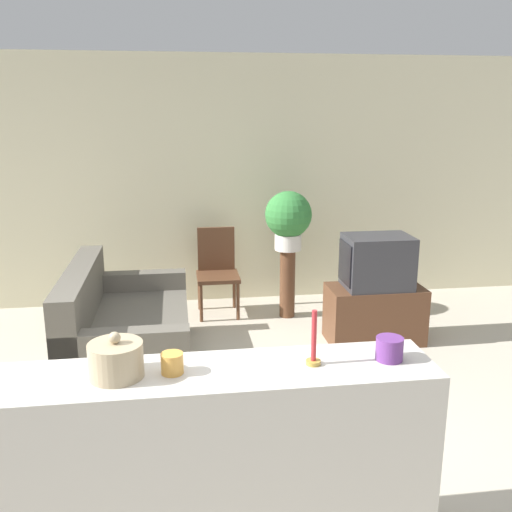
% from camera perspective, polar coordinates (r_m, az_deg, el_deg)
% --- Properties ---
extents(ground_plane, '(14.00, 14.00, 0.00)m').
position_cam_1_polar(ground_plane, '(3.56, -5.84, -22.34)').
color(ground_plane, beige).
extents(wall_back, '(9.00, 0.06, 2.70)m').
position_cam_1_polar(wall_back, '(6.33, -7.45, 7.32)').
color(wall_back, beige).
rests_on(wall_back, ground_plane).
extents(couch, '(0.97, 1.64, 0.88)m').
position_cam_1_polar(couch, '(4.94, -13.04, -7.61)').
color(couch, '#605B51').
rests_on(couch, ground_plane).
extents(tv_stand, '(0.88, 0.46, 0.53)m').
position_cam_1_polar(tv_stand, '(5.47, 11.76, -5.70)').
color(tv_stand, brown).
rests_on(tv_stand, ground_plane).
extents(television, '(0.61, 0.43, 0.48)m').
position_cam_1_polar(television, '(5.32, 11.98, -0.57)').
color(television, '#333338').
rests_on(television, tv_stand).
extents(wooden_chair, '(0.44, 0.44, 0.91)m').
position_cam_1_polar(wooden_chair, '(6.06, -3.90, -1.18)').
color(wooden_chair, brown).
rests_on(wooden_chair, ground_plane).
extents(plant_stand, '(0.16, 0.16, 0.72)m').
position_cam_1_polar(plant_stand, '(5.97, 3.16, -2.74)').
color(plant_stand, brown).
rests_on(plant_stand, ground_plane).
extents(potted_plant, '(0.48, 0.48, 0.61)m').
position_cam_1_polar(potted_plant, '(5.80, 3.25, 3.88)').
color(potted_plant, white).
rests_on(potted_plant, plant_stand).
extents(foreground_counter, '(2.21, 0.44, 0.98)m').
position_cam_1_polar(foreground_counter, '(2.88, -5.68, -20.23)').
color(foreground_counter, beige).
rests_on(foreground_counter, ground_plane).
extents(decorative_bowl, '(0.24, 0.24, 0.21)m').
position_cam_1_polar(decorative_bowl, '(2.61, -13.83, -10.04)').
color(decorative_bowl, tan).
rests_on(decorative_bowl, foreground_counter).
extents(candle_jar, '(0.10, 0.10, 0.09)m').
position_cam_1_polar(candle_jar, '(2.61, -8.38, -10.57)').
color(candle_jar, gold).
rests_on(candle_jar, foreground_counter).
extents(candlestick, '(0.07, 0.07, 0.26)m').
position_cam_1_polar(candlestick, '(2.66, 5.79, -9.01)').
color(candlestick, '#B7933D').
rests_on(candlestick, foreground_counter).
extents(coffee_tin, '(0.13, 0.13, 0.11)m').
position_cam_1_polar(coffee_tin, '(2.78, 13.20, -9.01)').
color(coffee_tin, '#66337F').
rests_on(coffee_tin, foreground_counter).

